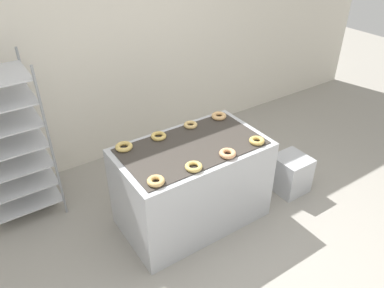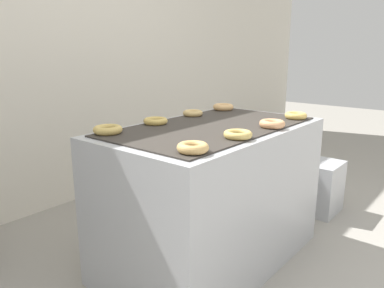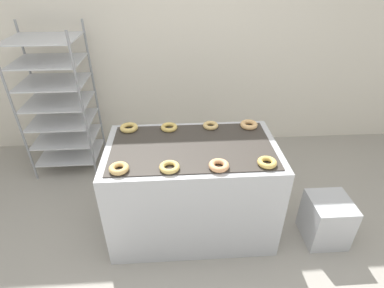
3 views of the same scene
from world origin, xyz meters
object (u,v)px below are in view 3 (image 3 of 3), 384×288
object	(u,v)px
donut_near_right	(267,162)
donut_far_midleft	(169,127)
baking_rack_cart	(58,102)
donut_near_midleft	(169,167)
glaze_bin	(326,220)
donut_near_midright	(219,165)
donut_far_midright	(211,125)
donut_near_left	(119,168)
fryer_machine	(192,188)
donut_far_left	(129,128)
donut_far_right	(249,125)

from	to	relation	value
donut_near_right	donut_far_midleft	xyz separation A→B (m)	(-0.68, 0.55, -0.00)
baking_rack_cart	donut_far_midleft	world-z (taller)	baking_rack_cart
donut_near_right	donut_near_midleft	bearing A→B (deg)	-179.20
glaze_bin	donut_near_midright	xyz separation A→B (m)	(-0.95, -0.07, 0.66)
donut_far_midright	donut_near_midright	bearing A→B (deg)	-91.05
donut_far_midleft	donut_far_midright	bearing A→B (deg)	1.59
baking_rack_cart	glaze_bin	bearing A→B (deg)	-27.03
baking_rack_cart	donut_near_right	world-z (taller)	baking_rack_cart
baking_rack_cart	donut_far_midright	size ratio (longest dim) A/B	12.00
donut_near_left	donut_near_midright	world-z (taller)	same
donut_far_midright	donut_near_midleft	bearing A→B (deg)	-121.43
fryer_machine	baking_rack_cart	distance (m)	1.72
fryer_machine	donut_far_left	distance (m)	0.73
donut_far_midright	donut_far_right	bearing A→B (deg)	-2.30
donut_far_midleft	donut_near_left	bearing A→B (deg)	-121.25
donut_far_midleft	donut_near_right	bearing A→B (deg)	-38.95
donut_near_midleft	donut_near_right	bearing A→B (deg)	0.80
glaze_bin	donut_far_right	size ratio (longest dim) A/B	2.79
glaze_bin	donut_far_midleft	distance (m)	1.53
donut_near_midright	donut_far_midright	distance (m)	0.57
donut_near_midleft	fryer_machine	bearing A→B (deg)	58.46
donut_near_left	baking_rack_cart	bearing A→B (deg)	122.08
donut_near_left	donut_far_left	size ratio (longest dim) A/B	0.91
donut_near_right	donut_far_left	distance (m)	1.16
glaze_bin	fryer_machine	bearing A→B (deg)	169.00
donut_far_left	donut_far_right	bearing A→B (deg)	-0.79
donut_near_right	donut_far_right	size ratio (longest dim) A/B	0.93
donut_near_right	donut_far_midleft	size ratio (longest dim) A/B	0.97
glaze_bin	donut_far_right	xyz separation A→B (m)	(-0.61, 0.49, 0.66)
donut_near_midleft	donut_far_right	world-z (taller)	donut_far_right
donut_near_midright	donut_near_right	size ratio (longest dim) A/B	1.05
donut_near_right	donut_far_midleft	distance (m)	0.87
donut_near_midleft	donut_far_midleft	world-z (taller)	same
glaze_bin	donut_near_right	size ratio (longest dim) A/B	3.02
glaze_bin	donut_near_right	world-z (taller)	donut_near_right
fryer_machine	donut_far_right	distance (m)	0.72
donut_far_midleft	donut_far_midright	world-z (taller)	same
baking_rack_cart	glaze_bin	world-z (taller)	baking_rack_cart
baking_rack_cart	donut_near_midleft	world-z (taller)	baking_rack_cart
fryer_machine	donut_far_right	xyz separation A→B (m)	(0.50, 0.28, 0.44)
baking_rack_cart	donut_near_right	bearing A→B (deg)	-35.33
donut_near_right	donut_far_midleft	world-z (taller)	donut_near_right
donut_near_midleft	donut_far_midright	size ratio (longest dim) A/B	1.09
donut_far_midleft	baking_rack_cart	bearing A→B (deg)	146.97
donut_near_left	donut_near_midright	distance (m)	0.68
donut_near_midright	donut_far_right	bearing A→B (deg)	59.13
donut_near_midleft	donut_far_left	bearing A→B (deg)	120.64
donut_near_left	donut_near_right	bearing A→B (deg)	0.30
fryer_machine	baking_rack_cart	xyz separation A→B (m)	(-1.33, 1.03, 0.37)
donut_far_midleft	donut_far_right	world-z (taller)	donut_far_right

